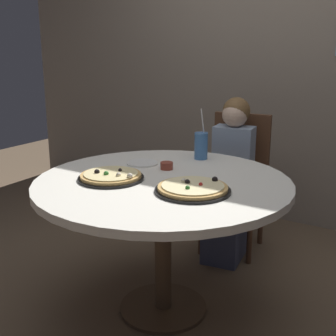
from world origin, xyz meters
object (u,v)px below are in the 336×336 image
at_px(chair_wooden, 237,174).
at_px(sauce_bowl, 167,166).
at_px(pizza_cheese, 111,176).
at_px(pizza_veggie, 193,188).
at_px(soda_cup, 201,146).
at_px(diner_child, 229,188).
at_px(plate_small, 142,163).
at_px(dining_table, 163,196).

distance_m(chair_wooden, sauce_bowl, 0.85).
bearing_deg(pizza_cheese, pizza_veggie, 6.31).
relative_size(pizza_cheese, soda_cup, 1.11).
xyz_separation_m(diner_child, pizza_cheese, (-0.24, -0.94, 0.28)).
xyz_separation_m(chair_wooden, pizza_cheese, (-0.21, -1.12, 0.24)).
height_order(chair_wooden, soda_cup, soda_cup).
bearing_deg(sauce_bowl, plate_small, 174.31).
distance_m(chair_wooden, plate_small, 0.86).
bearing_deg(diner_child, soda_cup, -98.63).
bearing_deg(pizza_veggie, soda_cup, 114.74).
relative_size(diner_child, soda_cup, 3.53).
distance_m(diner_child, pizza_veggie, 0.96).
bearing_deg(pizza_veggie, dining_table, 158.79).
xyz_separation_m(dining_table, chair_wooden, (-0.01, 0.99, -0.13)).
distance_m(pizza_veggie, soda_cup, 0.63).
bearing_deg(soda_cup, pizza_cheese, -106.97).
height_order(pizza_cheese, sauce_bowl, pizza_cheese).
relative_size(chair_wooden, pizza_cheese, 2.80).
height_order(diner_child, pizza_veggie, diner_child).
xyz_separation_m(sauce_bowl, plate_small, (-0.18, 0.02, -0.02)).
distance_m(diner_child, soda_cup, 0.48).
bearing_deg(soda_cup, dining_table, -85.45).
bearing_deg(diner_child, sauce_bowl, -99.00).
height_order(chair_wooden, pizza_veggie, chair_wooden).
xyz_separation_m(pizza_cheese, soda_cup, (0.19, 0.62, 0.06)).
relative_size(pizza_cheese, sauce_bowl, 4.85).
height_order(pizza_veggie, plate_small, pizza_veggie).
height_order(soda_cup, sauce_bowl, soda_cup).
relative_size(soda_cup, plate_small, 1.70).
relative_size(chair_wooden, pizza_veggie, 2.64).
height_order(chair_wooden, plate_small, chair_wooden).
bearing_deg(chair_wooden, sauce_bowl, -95.35).
relative_size(sauce_bowl, plate_small, 0.39).
height_order(dining_table, soda_cup, soda_cup).
xyz_separation_m(soda_cup, sauce_bowl, (-0.05, -0.30, -0.06)).
xyz_separation_m(soda_cup, plate_small, (-0.23, -0.29, -0.08)).
distance_m(chair_wooden, pizza_cheese, 1.17).
relative_size(pizza_cheese, plate_small, 1.88).
bearing_deg(plate_small, dining_table, -36.19).
distance_m(soda_cup, sauce_bowl, 0.31).
relative_size(diner_child, pizza_cheese, 3.19).
distance_m(pizza_veggie, plate_small, 0.56).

